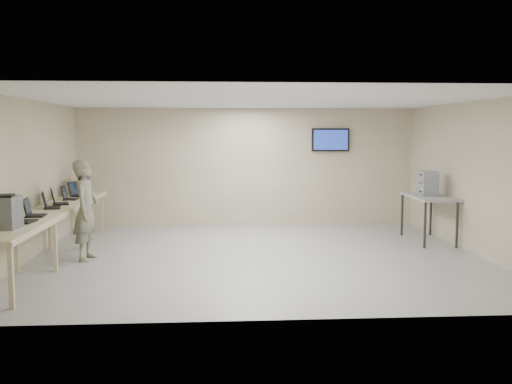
{
  "coord_description": "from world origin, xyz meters",
  "views": [
    {
      "loc": [
        -0.68,
        -10.06,
        2.23
      ],
      "look_at": [
        0.0,
        0.2,
        1.15
      ],
      "focal_mm": 40.0,
      "sensor_mm": 36.0,
      "label": 1
    }
  ],
  "objects": [
    {
      "name": "side_table",
      "position": [
        3.6,
        1.21,
        0.87
      ],
      "size": [
        0.73,
        1.57,
        0.94
      ],
      "color": "#999999",
      "rests_on": "ground"
    },
    {
      "name": "laptop_0",
      "position": [
        -3.62,
        -1.51,
        0.98
      ],
      "size": [
        0.35,
        0.42,
        0.31
      ],
      "rotation": [
        0.0,
        0.0,
        -0.08
      ],
      "color": "black",
      "rests_on": "workbench"
    },
    {
      "name": "laptop_3",
      "position": [
        -3.66,
        0.64,
        0.98
      ],
      "size": [
        0.41,
        0.45,
        0.3
      ],
      "rotation": [
        0.0,
        0.0,
        0.27
      ],
      "color": "black",
      "rests_on": "workbench"
    },
    {
      "name": "monitor_far",
      "position": [
        -3.6,
        2.75,
        1.16
      ],
      "size": [
        0.19,
        0.43,
        0.43
      ],
      "color": "black",
      "rests_on": "workbench"
    },
    {
      "name": "storage_bins",
      "position": [
        3.58,
        1.21,
        1.2
      ],
      "size": [
        0.32,
        0.36,
        0.51
      ],
      "color": "#949AB0",
      "rests_on": "side_table"
    },
    {
      "name": "laptop_4",
      "position": [
        -3.66,
        1.36,
        0.97
      ],
      "size": [
        0.31,
        0.37,
        0.28
      ],
      "rotation": [
        0.0,
        0.0,
        0.05
      ],
      "color": "black",
      "rests_on": "workbench"
    },
    {
      "name": "laptop_1",
      "position": [
        -3.64,
        -0.89,
        0.98
      ],
      "size": [
        0.34,
        0.4,
        0.29
      ],
      "rotation": [
        0.0,
        0.0,
        0.09
      ],
      "color": "black",
      "rests_on": "workbench"
    },
    {
      "name": "room",
      "position": [
        0.03,
        0.06,
        1.41
      ],
      "size": [
        8.01,
        7.01,
        2.81
      ],
      "color": "#ADADAD",
      "rests_on": "ground"
    },
    {
      "name": "laptop_5",
      "position": [
        -3.61,
        2.0,
        0.98
      ],
      "size": [
        0.45,
        0.47,
        0.31
      ],
      "rotation": [
        0.0,
        0.0,
        -0.35
      ],
      "color": "black",
      "rests_on": "workbench"
    },
    {
      "name": "monitor_near",
      "position": [
        -3.6,
        2.32,
        1.17
      ],
      "size": [
        0.2,
        0.46,
        0.45
      ],
      "color": "black",
      "rests_on": "workbench"
    },
    {
      "name": "soldier",
      "position": [
        -2.99,
        -0.04,
        0.88
      ],
      "size": [
        0.49,
        0.68,
        1.76
      ],
      "primitive_type": "imported",
      "rotation": [
        0.0,
        0.0,
        1.47
      ],
      "color": "slate",
      "rests_on": "ground"
    },
    {
      "name": "laptop_2",
      "position": [
        -3.65,
        0.07,
        0.97
      ],
      "size": [
        0.38,
        0.42,
        0.29
      ],
      "rotation": [
        0.0,
        0.0,
        0.22
      ],
      "color": "black",
      "rests_on": "workbench"
    },
    {
      "name": "workbench",
      "position": [
        -3.59,
        0.0,
        0.83
      ],
      "size": [
        0.76,
        6.0,
        0.9
      ],
      "color": "beige",
      "rests_on": "ground"
    },
    {
      "name": "equipment_box",
      "position": [
        -3.65,
        -2.03,
        1.12
      ],
      "size": [
        0.39,
        0.44,
        0.45
      ],
      "primitive_type": "cube",
      "rotation": [
        0.0,
        0.0,
        -0.03
      ],
      "color": "slate",
      "rests_on": "workbench"
    }
  ]
}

